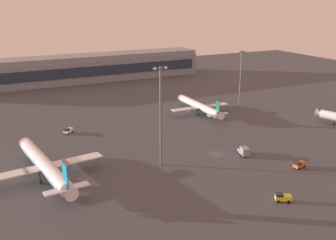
# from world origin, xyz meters

# --- Properties ---
(ground_plane) EXTENTS (416.00, 416.00, 0.00)m
(ground_plane) POSITION_xyz_m (0.00, 0.00, 0.00)
(ground_plane) COLOR #424449
(terminal_building) EXTENTS (165.31, 22.40, 16.40)m
(terminal_building) POSITION_xyz_m (-13.89, 142.58, 8.09)
(terminal_building) COLOR gray
(terminal_building) RESTS_ON ground
(airplane_near_gate) EXTENTS (34.68, 44.43, 11.40)m
(airplane_near_gate) POSITION_xyz_m (-55.87, 5.81, 4.31)
(airplane_near_gate) COLOR white
(airplane_near_gate) RESTS_ON ground
(airplane_taxiway_distant) EXTENTS (28.44, 36.61, 9.41)m
(airplane_taxiway_distant) POSITION_xyz_m (20.00, 44.70, 3.56)
(airplane_taxiway_distant) COLOR white
(airplane_taxiway_distant) RESTS_ON ground
(cargo_loader) EXTENTS (4.39, 2.58, 2.25)m
(cargo_loader) POSITION_xyz_m (16.99, -21.56, 1.18)
(cargo_loader) COLOR #D85919
(cargo_loader) RESTS_ON ground
(baggage_tractor) EXTENTS (4.34, 4.29, 2.25)m
(baggage_tractor) POSITION_xyz_m (-40.49, 44.30, 1.18)
(baggage_tractor) COLOR white
(baggage_tractor) RESTS_ON ground
(maintenance_van) EXTENTS (4.55, 3.86, 2.25)m
(maintenance_van) POSITION_xyz_m (-2.47, -35.84, 1.18)
(maintenance_van) COLOR yellow
(maintenance_van) RESTS_ON ground
(catering_truck) EXTENTS (3.82, 6.08, 3.05)m
(catering_truck) POSITION_xyz_m (7.82, -4.94, 1.58)
(catering_truck) COLOR gray
(catering_truck) RESTS_ON ground
(apron_light_central) EXTENTS (4.80, 0.90, 27.63)m
(apron_light_central) POSITION_xyz_m (43.11, 45.97, 15.68)
(apron_light_central) COLOR slate
(apron_light_central) RESTS_ON ground
(apron_light_east) EXTENTS (4.80, 0.90, 31.84)m
(apron_light_east) POSITION_xyz_m (-20.87, 0.28, 17.83)
(apron_light_east) COLOR slate
(apron_light_east) RESTS_ON ground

